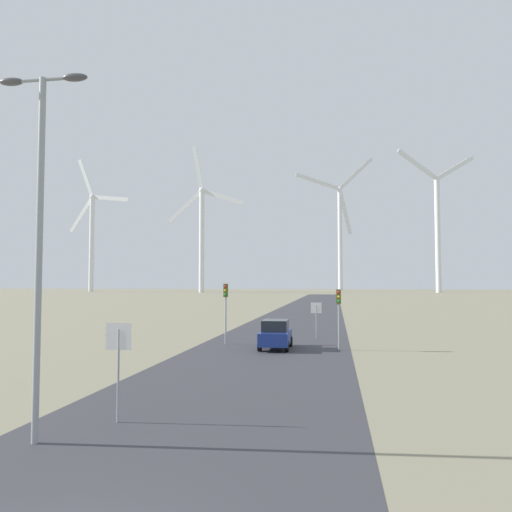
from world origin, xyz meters
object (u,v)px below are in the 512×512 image
stop_sign_near (118,353)px  wind_turbine_left (202,229)px  traffic_light_post_near_left (226,300)px  traffic_light_post_near_right (339,306)px  stop_sign_far (316,313)px  wind_turbine_right (438,222)px  wind_turbine_far_left (92,232)px  car_approaching (276,334)px  wind_turbine_center (340,227)px  streetlamp (40,211)px

stop_sign_near → wind_turbine_left: size_ratio=0.05×
traffic_light_post_near_left → traffic_light_post_near_right: size_ratio=1.09×
stop_sign_far → wind_turbine_right: (43.14, 174.67, 27.18)m
traffic_light_post_near_left → wind_turbine_far_left: wind_turbine_far_left is taller
traffic_light_post_near_right → car_approaching: 4.35m
wind_turbine_far_left → wind_turbine_left: wind_turbine_left is taller
stop_sign_far → wind_turbine_right: 181.96m
traffic_light_post_near_right → wind_turbine_left: wind_turbine_left is taller
stop_sign_near → wind_turbine_far_left: wind_turbine_far_left is taller
stop_sign_near → stop_sign_far: bearing=78.0°
stop_sign_near → traffic_light_post_near_left: (-0.89, 18.90, 0.93)m
car_approaching → wind_turbine_right: (45.45, 181.19, 28.13)m
stop_sign_far → wind_turbine_center: bearing=88.9°
streetlamp → traffic_light_post_near_right: 21.11m
stop_sign_far → traffic_light_post_near_right: bearing=-76.0°
streetlamp → wind_turbine_right: (49.47, 200.50, 22.95)m
traffic_light_post_near_right → wind_turbine_center: (2.38, 218.84, 28.76)m
traffic_light_post_near_left → car_approaching: traffic_light_post_near_left is taller
streetlamp → stop_sign_near: (1.29, 2.19, -4.02)m
wind_turbine_center → wind_turbine_far_left: bearing=-161.3°
stop_sign_near → car_approaching: size_ratio=0.72×
stop_sign_near → traffic_light_post_near_right: traffic_light_post_near_right is taller
stop_sign_near → stop_sign_far: size_ratio=1.11×
stop_sign_near → car_approaching: stop_sign_near is taller
stop_sign_far → car_approaching: 6.98m
stop_sign_near → wind_turbine_center: 237.91m
wind_turbine_far_left → wind_turbine_right: size_ratio=1.06×
streetlamp → wind_turbine_far_left: size_ratio=0.16×
wind_turbine_left → wind_turbine_center: (57.63, 48.64, 4.83)m
stop_sign_near → wind_turbine_right: (48.18, 198.32, 26.97)m
traffic_light_post_near_left → wind_turbine_far_left: (-102.41, 179.06, 23.99)m
wind_turbine_center → stop_sign_near: bearing=-92.2°
wind_turbine_far_left → car_approaching: bearing=-59.6°
streetlamp → wind_turbine_right: size_ratio=0.17×
stop_sign_far → wind_turbine_center: size_ratio=0.04×
streetlamp → traffic_light_post_near_left: 21.31m
streetlamp → wind_turbine_right: 207.79m
car_approaching → wind_turbine_far_left: size_ratio=0.07×
wind_turbine_left → traffic_light_post_near_right: bearing=-72.0°
traffic_light_post_near_right → wind_turbine_center: size_ratio=0.06×
traffic_light_post_near_left → wind_turbine_center: 219.11m
stop_sign_near → traffic_light_post_near_right: size_ratio=0.79×
streetlamp → wind_turbine_far_left: wind_turbine_far_left is taller
traffic_light_post_near_left → wind_turbine_left: 176.60m
wind_turbine_left → wind_turbine_center: size_ratio=0.92×
traffic_light_post_near_left → stop_sign_near: bearing=-87.3°
stop_sign_near → wind_turbine_left: 195.03m
car_approaching → wind_turbine_right: size_ratio=0.07×
wind_turbine_left → wind_turbine_center: wind_turbine_center is taller
traffic_light_post_near_right → streetlamp: bearing=-112.5°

